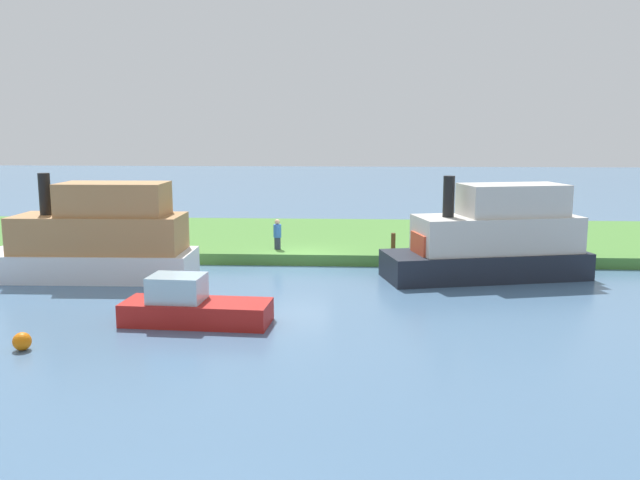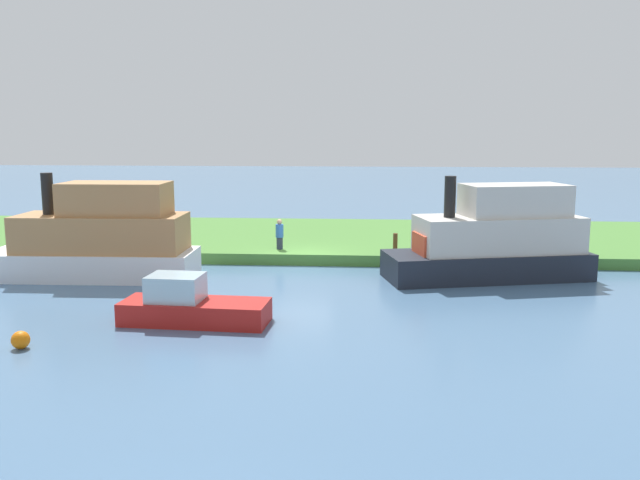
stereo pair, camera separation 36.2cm
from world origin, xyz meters
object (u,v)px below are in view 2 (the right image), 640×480
riverboat_paddlewheel (494,241)px  person_on_bank (280,234)px  houseboat_blue (191,306)px  mooring_post (395,243)px  marker_buoy (21,340)px  motorboat_white (98,239)px

riverboat_paddlewheel → person_on_bank: bearing=-19.4°
houseboat_blue → riverboat_paddlewheel: riverboat_paddlewheel is taller
mooring_post → marker_buoy: 16.55m
person_on_bank → mooring_post: 5.30m
mooring_post → riverboat_paddlewheel: 4.74m
mooring_post → riverboat_paddlewheel: bearing=144.5°
houseboat_blue → marker_buoy: (4.00, 2.80, -0.29)m
riverboat_paddlewheel → marker_buoy: riverboat_paddlewheel is taller
motorboat_white → marker_buoy: motorboat_white is taller
mooring_post → riverboat_paddlewheel: riverboat_paddlewheel is taller
marker_buoy → riverboat_paddlewheel: bearing=-145.7°
mooring_post → motorboat_white: 12.67m
motorboat_white → houseboat_blue: size_ratio=1.81×
person_on_bank → riverboat_paddlewheel: bearing=160.6°
motorboat_white → riverboat_paddlewheel: (-15.90, -1.05, -0.03)m
mooring_post → motorboat_white: bearing=17.4°
mooring_post → motorboat_white: size_ratio=0.10×
person_on_bank → houseboat_blue: 10.42m
person_on_bank → motorboat_white: size_ratio=0.17×
mooring_post → person_on_bank: bearing=-5.2°
houseboat_blue → riverboat_paddlewheel: (-10.52, -7.10, 1.00)m
person_on_bank → houseboat_blue: (1.41, 10.30, -0.66)m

